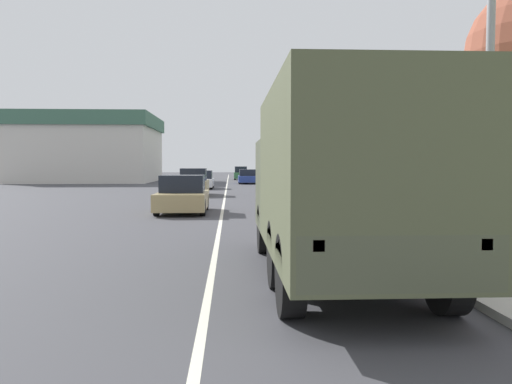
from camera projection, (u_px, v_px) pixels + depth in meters
The scene contains 12 objects.
ground_plane at pixel (226, 190), 38.46m from camera, with size 180.00×180.00×0.00m, color #424247.
lane_centre_stripe at pixel (226, 190), 38.46m from camera, with size 0.12×120.00×0.00m.
sidewalk_right at pixel (284, 189), 38.69m from camera, with size 1.80×120.00×0.12m.
grass_strip_right at pixel (340, 189), 38.92m from camera, with size 7.00×120.00×0.02m.
military_truck at pixel (336, 180), 8.26m from camera, with size 2.32×6.90×3.05m.
car_nearest_ahead at pixel (183, 196), 19.93m from camera, with size 1.93×3.90×1.51m.
car_second_ahead at pixel (194, 183), 31.22m from camera, with size 1.76×4.06×1.69m.
car_third_ahead at pixel (202, 180), 40.18m from camera, with size 1.76×4.40×1.46m.
car_fourth_ahead at pixel (248, 177), 50.98m from camera, with size 1.93×4.84×1.45m.
car_farthest_ahead at pixel (241, 174), 64.12m from camera, with size 1.73×3.93×1.70m.
pickup_truck at pixel (505, 201), 14.13m from camera, with size 1.94×5.17×1.77m.
building_distant at pixel (88, 149), 56.26m from camera, with size 15.32×14.10×7.41m.
Camera 1 is at (0.33, 1.52, 1.92)m, focal length 35.00 mm.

